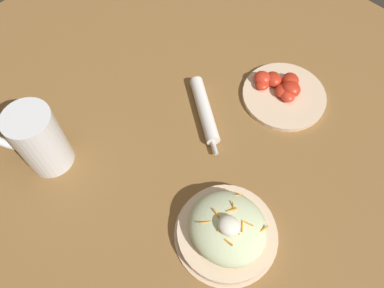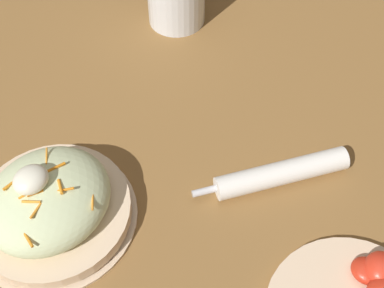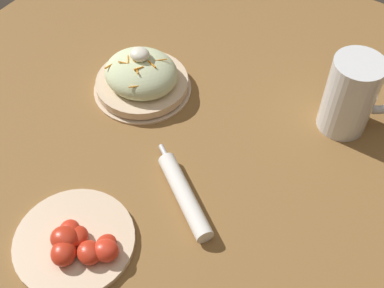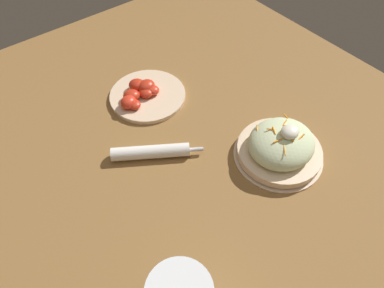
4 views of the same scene
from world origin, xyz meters
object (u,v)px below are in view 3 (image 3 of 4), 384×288
(salad_plate, at_px, (142,78))
(beer_mug, at_px, (351,99))
(tomato_plate, at_px, (76,243))
(napkin_roll, at_px, (186,196))

(salad_plate, distance_m, beer_mug, 0.43)
(tomato_plate, bearing_deg, napkin_roll, 60.45)
(salad_plate, distance_m, tomato_plate, 0.39)
(napkin_roll, distance_m, tomato_plate, 0.21)
(salad_plate, xyz_separation_m, beer_mug, (0.40, 0.15, 0.04))
(salad_plate, relative_size, tomato_plate, 1.02)
(salad_plate, distance_m, napkin_roll, 0.31)
(beer_mug, height_order, tomato_plate, beer_mug)
(beer_mug, xyz_separation_m, tomato_plate, (-0.26, -0.51, -0.06))
(beer_mug, bearing_deg, tomato_plate, -117.21)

